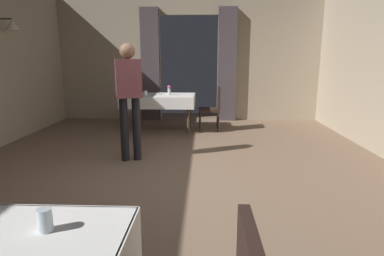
{
  "coord_description": "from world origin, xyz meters",
  "views": [
    {
      "loc": [
        0.38,
        -3.82,
        1.52
      ],
      "look_at": [
        0.23,
        0.18,
        0.65
      ],
      "focal_mm": 30.19,
      "sensor_mm": 36.0,
      "label": 1
    }
  ],
  "objects_px": {
    "glass_near_c": "(45,220)",
    "glass_mid_b": "(145,93)",
    "flower_vase_mid": "(169,90)",
    "plate_mid_c": "(157,94)",
    "dining_table_mid": "(159,99)",
    "person_waiter_by_doorway": "(129,92)",
    "chair_mid_right": "(213,106)"
  },
  "relations": [
    {
      "from": "glass_near_c",
      "to": "glass_mid_b",
      "type": "height_order",
      "value": "glass_near_c"
    },
    {
      "from": "glass_near_c",
      "to": "flower_vase_mid",
      "type": "distance_m",
      "value": 5.47
    },
    {
      "from": "glass_near_c",
      "to": "plate_mid_c",
      "type": "relative_size",
      "value": 0.48
    },
    {
      "from": "dining_table_mid",
      "to": "flower_vase_mid",
      "type": "height_order",
      "value": "flower_vase_mid"
    },
    {
      "from": "dining_table_mid",
      "to": "glass_mid_b",
      "type": "bearing_deg",
      "value": -139.87
    },
    {
      "from": "dining_table_mid",
      "to": "flower_vase_mid",
      "type": "relative_size",
      "value": 7.57
    },
    {
      "from": "flower_vase_mid",
      "to": "dining_table_mid",
      "type": "bearing_deg",
      "value": -169.04
    },
    {
      "from": "flower_vase_mid",
      "to": "person_waiter_by_doorway",
      "type": "bearing_deg",
      "value": -99.41
    },
    {
      "from": "dining_table_mid",
      "to": "plate_mid_c",
      "type": "bearing_deg",
      "value": 111.86
    },
    {
      "from": "plate_mid_c",
      "to": "person_waiter_by_doorway",
      "type": "relative_size",
      "value": 0.13
    },
    {
      "from": "dining_table_mid",
      "to": "glass_near_c",
      "type": "relative_size",
      "value": 13.97
    },
    {
      "from": "dining_table_mid",
      "to": "chair_mid_right",
      "type": "xyz_separation_m",
      "value": [
        1.14,
        0.01,
        -0.15
      ]
    },
    {
      "from": "plate_mid_c",
      "to": "person_waiter_by_doorway",
      "type": "bearing_deg",
      "value": -91.99
    },
    {
      "from": "dining_table_mid",
      "to": "plate_mid_c",
      "type": "xyz_separation_m",
      "value": [
        -0.06,
        0.16,
        0.09
      ]
    },
    {
      "from": "glass_near_c",
      "to": "flower_vase_mid",
      "type": "height_order",
      "value": "flower_vase_mid"
    },
    {
      "from": "flower_vase_mid",
      "to": "person_waiter_by_doorway",
      "type": "height_order",
      "value": "person_waiter_by_doorway"
    },
    {
      "from": "glass_near_c",
      "to": "plate_mid_c",
      "type": "height_order",
      "value": "glass_near_c"
    },
    {
      "from": "glass_mid_b",
      "to": "person_waiter_by_doorway",
      "type": "height_order",
      "value": "person_waiter_by_doorway"
    },
    {
      "from": "glass_near_c",
      "to": "person_waiter_by_doorway",
      "type": "xyz_separation_m",
      "value": [
        -0.38,
        3.34,
        0.22
      ]
    },
    {
      "from": "flower_vase_mid",
      "to": "glass_mid_b",
      "type": "bearing_deg",
      "value": -151.49
    },
    {
      "from": "glass_mid_b",
      "to": "glass_near_c",
      "type": "bearing_deg",
      "value": -84.68
    },
    {
      "from": "dining_table_mid",
      "to": "glass_mid_b",
      "type": "relative_size",
      "value": 14.17
    },
    {
      "from": "chair_mid_right",
      "to": "flower_vase_mid",
      "type": "relative_size",
      "value": 4.66
    },
    {
      "from": "chair_mid_right",
      "to": "plate_mid_c",
      "type": "distance_m",
      "value": 1.23
    },
    {
      "from": "glass_near_c",
      "to": "chair_mid_right",
      "type": "bearing_deg",
      "value": 80.59
    },
    {
      "from": "glass_near_c",
      "to": "plate_mid_c",
      "type": "distance_m",
      "value": 5.59
    },
    {
      "from": "chair_mid_right",
      "to": "glass_near_c",
      "type": "relative_size",
      "value": 8.59
    },
    {
      "from": "dining_table_mid",
      "to": "person_waiter_by_doorway",
      "type": "height_order",
      "value": "person_waiter_by_doorway"
    },
    {
      "from": "person_waiter_by_doorway",
      "to": "glass_mid_b",
      "type": "bearing_deg",
      "value": 93.26
    },
    {
      "from": "chair_mid_right",
      "to": "flower_vase_mid",
      "type": "height_order",
      "value": "flower_vase_mid"
    },
    {
      "from": "glass_mid_b",
      "to": "person_waiter_by_doorway",
      "type": "relative_size",
      "value": 0.06
    },
    {
      "from": "chair_mid_right",
      "to": "plate_mid_c",
      "type": "bearing_deg",
      "value": 173.21
    }
  ]
}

